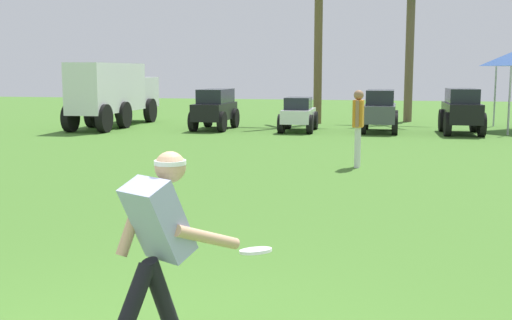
{
  "coord_description": "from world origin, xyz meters",
  "views": [
    {
      "loc": [
        1.66,
        -3.46,
        1.94
      ],
      "look_at": [
        0.02,
        3.81,
        0.9
      ],
      "focal_mm": 45.0,
      "sensor_mm": 36.0,
      "label": 1
    }
  ],
  "objects_px": {
    "frisbee_thrower": "(158,245)",
    "palm_tree_left_of_centre": "(410,38)",
    "box_truck": "(114,91)",
    "palm_tree_far_left": "(318,30)",
    "parked_car_slot_d": "(462,110)",
    "parked_car_slot_b": "(299,114)",
    "frisbee_in_flight": "(256,251)",
    "parked_car_slot_c": "(380,109)",
    "parked_car_slot_a": "(215,108)",
    "teammate_near_sideline": "(358,121)"
  },
  "relations": [
    {
      "from": "frisbee_thrower",
      "to": "palm_tree_left_of_centre",
      "type": "xyz_separation_m",
      "value": [
        1.81,
        21.48,
        2.38
      ]
    },
    {
      "from": "box_truck",
      "to": "palm_tree_far_left",
      "type": "relative_size",
      "value": 1.08
    },
    {
      "from": "parked_car_slot_d",
      "to": "parked_car_slot_b",
      "type": "bearing_deg",
      "value": -177.35
    },
    {
      "from": "frisbee_thrower",
      "to": "palm_tree_left_of_centre",
      "type": "relative_size",
      "value": 0.27
    },
    {
      "from": "parked_car_slot_d",
      "to": "palm_tree_far_left",
      "type": "bearing_deg",
      "value": 148.39
    },
    {
      "from": "palm_tree_left_of_centre",
      "to": "parked_car_slot_b",
      "type": "bearing_deg",
      "value": -125.35
    },
    {
      "from": "frisbee_thrower",
      "to": "box_truck",
      "type": "bearing_deg",
      "value": 115.92
    },
    {
      "from": "palm_tree_far_left",
      "to": "palm_tree_left_of_centre",
      "type": "distance_m",
      "value": 3.7
    },
    {
      "from": "frisbee_in_flight",
      "to": "parked_car_slot_c",
      "type": "bearing_deg",
      "value": 88.76
    },
    {
      "from": "frisbee_in_flight",
      "to": "parked_car_slot_b",
      "type": "xyz_separation_m",
      "value": [
        -2.21,
        16.02,
        -0.07
      ]
    },
    {
      "from": "frisbee_in_flight",
      "to": "palm_tree_far_left",
      "type": "relative_size",
      "value": 0.06
    },
    {
      "from": "frisbee_in_flight",
      "to": "palm_tree_left_of_centre",
      "type": "distance_m",
      "value": 21.11
    },
    {
      "from": "parked_car_slot_a",
      "to": "box_truck",
      "type": "xyz_separation_m",
      "value": [
        -3.76,
        0.32,
        0.51
      ]
    },
    {
      "from": "parked_car_slot_b",
      "to": "palm_tree_far_left",
      "type": "height_order",
      "value": "palm_tree_far_left"
    },
    {
      "from": "frisbee_in_flight",
      "to": "parked_car_slot_c",
      "type": "relative_size",
      "value": 0.14
    },
    {
      "from": "frisbee_in_flight",
      "to": "box_truck",
      "type": "distance_m",
      "value": 18.65
    },
    {
      "from": "box_truck",
      "to": "palm_tree_left_of_centre",
      "type": "distance_m",
      "value": 11.19
    },
    {
      "from": "parked_car_slot_b",
      "to": "parked_car_slot_c",
      "type": "relative_size",
      "value": 0.93
    },
    {
      "from": "box_truck",
      "to": "palm_tree_left_of_centre",
      "type": "xyz_separation_m",
      "value": [
        10.06,
        4.49,
        1.95
      ]
    },
    {
      "from": "palm_tree_left_of_centre",
      "to": "parked_car_slot_a",
      "type": "bearing_deg",
      "value": -142.67
    },
    {
      "from": "parked_car_slot_a",
      "to": "frisbee_thrower",
      "type": "bearing_deg",
      "value": -74.89
    },
    {
      "from": "parked_car_slot_c",
      "to": "box_truck",
      "type": "distance_m",
      "value": 9.17
    },
    {
      "from": "parked_car_slot_a",
      "to": "box_truck",
      "type": "distance_m",
      "value": 3.8
    },
    {
      "from": "parked_car_slot_c",
      "to": "parked_car_slot_a",
      "type": "bearing_deg",
      "value": -177.08
    },
    {
      "from": "parked_car_slot_b",
      "to": "box_truck",
      "type": "distance_m",
      "value": 6.63
    },
    {
      "from": "frisbee_thrower",
      "to": "box_truck",
      "type": "height_order",
      "value": "box_truck"
    },
    {
      "from": "parked_car_slot_a",
      "to": "teammate_near_sideline",
      "type": "bearing_deg",
      "value": -55.36
    },
    {
      "from": "teammate_near_sideline",
      "to": "parked_car_slot_b",
      "type": "relative_size",
      "value": 0.7
    },
    {
      "from": "frisbee_in_flight",
      "to": "palm_tree_far_left",
      "type": "height_order",
      "value": "palm_tree_far_left"
    },
    {
      "from": "teammate_near_sideline",
      "to": "parked_car_slot_a",
      "type": "distance_m",
      "value": 9.18
    },
    {
      "from": "parked_car_slot_b",
      "to": "palm_tree_left_of_centre",
      "type": "relative_size",
      "value": 0.43
    },
    {
      "from": "parked_car_slot_b",
      "to": "box_truck",
      "type": "height_order",
      "value": "box_truck"
    },
    {
      "from": "parked_car_slot_b",
      "to": "parked_car_slot_c",
      "type": "distance_m",
      "value": 2.6
    },
    {
      "from": "palm_tree_far_left",
      "to": "frisbee_in_flight",
      "type": "bearing_deg",
      "value": -84.0
    },
    {
      "from": "palm_tree_left_of_centre",
      "to": "parked_car_slot_d",
      "type": "bearing_deg",
      "value": -71.42
    },
    {
      "from": "parked_car_slot_c",
      "to": "parked_car_slot_d",
      "type": "xyz_separation_m",
      "value": [
        2.48,
        -0.14,
        0.02
      ]
    },
    {
      "from": "frisbee_thrower",
      "to": "parked_car_slot_d",
      "type": "relative_size",
      "value": 0.59
    },
    {
      "from": "parked_car_slot_b",
      "to": "parked_car_slot_c",
      "type": "xyz_separation_m",
      "value": [
        2.57,
        0.37,
        0.16
      ]
    },
    {
      "from": "frisbee_thrower",
      "to": "parked_car_slot_a",
      "type": "xyz_separation_m",
      "value": [
        -4.5,
        16.67,
        -0.07
      ]
    },
    {
      "from": "frisbee_thrower",
      "to": "parked_car_slot_a",
      "type": "distance_m",
      "value": 17.27
    },
    {
      "from": "frisbee_in_flight",
      "to": "parked_car_slot_c",
      "type": "distance_m",
      "value": 16.39
    },
    {
      "from": "parked_car_slot_a",
      "to": "palm_tree_far_left",
      "type": "distance_m",
      "value": 5.12
    },
    {
      "from": "box_truck",
      "to": "frisbee_thrower",
      "type": "bearing_deg",
      "value": -64.08
    },
    {
      "from": "palm_tree_left_of_centre",
      "to": "parked_car_slot_c",
      "type": "bearing_deg",
      "value": -101.34
    },
    {
      "from": "parked_car_slot_a",
      "to": "parked_car_slot_c",
      "type": "relative_size",
      "value": 1.0
    },
    {
      "from": "palm_tree_far_left",
      "to": "palm_tree_left_of_centre",
      "type": "bearing_deg",
      "value": 27.05
    },
    {
      "from": "frisbee_in_flight",
      "to": "teammate_near_sideline",
      "type": "xyz_separation_m",
      "value": [
        0.17,
        8.57,
        0.31
      ]
    },
    {
      "from": "frisbee_in_flight",
      "to": "palm_tree_left_of_centre",
      "type": "xyz_separation_m",
      "value": [
        1.26,
        20.92,
        2.55
      ]
    },
    {
      "from": "frisbee_thrower",
      "to": "teammate_near_sideline",
      "type": "distance_m",
      "value": 9.15
    },
    {
      "from": "parked_car_slot_d",
      "to": "frisbee_in_flight",
      "type": "bearing_deg",
      "value": -99.89
    }
  ]
}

